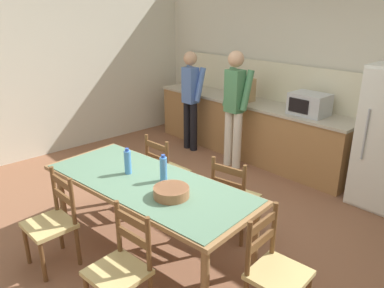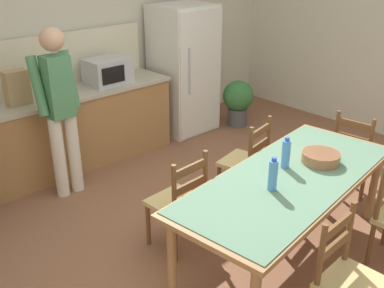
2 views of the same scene
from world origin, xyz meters
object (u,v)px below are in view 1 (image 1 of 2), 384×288
Objects in this scene: dining_table at (148,188)px; chair_side_near_right at (121,269)px; bottle_near_centre at (128,162)px; person_at_sink at (191,96)px; serving_bowl at (171,191)px; chair_side_near_left at (53,222)px; person_at_counter at (235,104)px; chair_side_far_right at (234,198)px; microwave at (309,104)px; paper_bag at (247,90)px; bottle_off_centre at (163,169)px; chair_side_far_left at (166,172)px; chair_head_end at (275,271)px.

dining_table is 2.55× the size of chair_side_near_right.
bottle_near_centre is at bearing -173.54° from dining_table.
serving_bowl is at bearing -135.45° from person_at_sink.
chair_side_near_left is at bearing -155.13° from person_at_sink.
person_at_counter reaches higher than bottle_near_centre.
chair_side_far_right is at bearing -138.19° from person_at_counter.
serving_bowl is (0.40, -0.02, 0.12)m from dining_table.
paper_bag is (-1.11, -0.01, 0.03)m from microwave.
person_at_counter is (-0.93, 2.07, 0.11)m from bottle_off_centre.
chair_side_far_right is at bearing 90.61° from chair_side_near_right.
chair_side_near_right is 1.00m from chair_side_near_left.
dining_table is 0.25m from bottle_off_centre.
microwave reaches higher than chair_side_far_left.
bottle_near_centre is at bearing -145.71° from person_at_sink.
person_at_sink is (-1.40, 3.02, 0.49)m from chair_side_near_left.
microwave is 0.55× the size of chair_side_near_left.
serving_bowl is 0.19× the size of person_at_sink.
chair_side_far_left is (0.44, -2.02, -0.65)m from paper_bag.
chair_head_end is at bearing 6.48° from bottle_near_centre.
chair_head_end is (0.82, 0.85, 0.00)m from chair_side_near_right.
chair_head_end is at bearing -62.66° from microwave.
dining_table is at bearing 176.50° from serving_bowl.
paper_bag is at bearing 21.37° from person_at_counter.
chair_side_near_right is at bearing -59.18° from bottle_off_centre.
bottle_near_centre reaches higher than chair_side_near_left.
person_at_sink is at bearing 129.24° from dining_table.
person_at_counter is at bearing 110.36° from chair_side_near_right.
microwave reaches higher than bottle_near_centre.
chair_side_near_left is at bearing 112.14° from chair_head_end.
person_at_counter is (-0.55, 2.23, 0.11)m from bottle_near_centre.
microwave is at bearing -111.19° from chair_side_far_left.
microwave reaches higher than dining_table.
microwave is at bearing 82.64° from bottle_near_centre.
chair_head_end reaches higher than dining_table.
bottle_near_centre is 0.89m from chair_side_far_left.
chair_side_far_left is at bearing 144.03° from serving_bowl.
bottle_off_centre is 0.30× the size of chair_side_near_right.
person_at_counter is at bearing 114.15° from bottle_off_centre.
chair_side_far_right is (1.45, -1.91, -0.65)m from paper_bag.
serving_bowl is 3.15m from person_at_sink.
chair_head_end is at bearing -46.37° from paper_bag.
bottle_near_centre is at bearing -157.23° from bottle_off_centre.
microwave is at bearing 90.45° from bottle_off_centre.
bottle_near_centre and bottle_off_centre have the same top height.
person_at_sink reaches higher than chair_side_near_left.
bottle_off_centre reaches higher than chair_side_far_right.
microwave is at bearing 88.36° from dining_table.
paper_bag is 0.16× the size of dining_table.
bottle_near_centre reaches higher than chair_side_far_left.
person_at_sink reaches higher than microwave.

